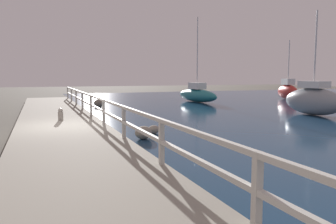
{
  "coord_description": "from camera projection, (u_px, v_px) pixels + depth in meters",
  "views": [
    {
      "loc": [
        -0.82,
        -12.84,
        2.16
      ],
      "look_at": [
        3.18,
        -2.84,
        0.99
      ],
      "focal_mm": 35.0,
      "sensor_mm": 36.0,
      "label": 1
    }
  ],
  "objects": [
    {
      "name": "sailboat_teal",
      "position": [
        197.0,
        94.0,
        27.82
      ],
      "size": [
        1.49,
        6.0,
        7.05
      ],
      "rotation": [
        0.0,
        0.0,
        0.05
      ],
      "color": "#1E707A",
      "rests_on": "water_surface"
    },
    {
      "name": "ground_plane",
      "position": [
        62.0,
        134.0,
        12.39
      ],
      "size": [
        120.0,
        120.0,
        0.0
      ],
      "primitive_type": "plane",
      "color": "#4C473D"
    },
    {
      "name": "mooring_bollard",
      "position": [
        61.0,
        114.0,
        13.78
      ],
      "size": [
        0.21,
        0.21,
        0.52
      ],
      "color": "gray",
      "rests_on": "dock_walkway"
    },
    {
      "name": "sailboat_gray",
      "position": [
        313.0,
        100.0,
        18.34
      ],
      "size": [
        1.39,
        4.01,
        5.76
      ],
      "rotation": [
        0.0,
        0.0,
        0.02
      ],
      "color": "gray",
      "rests_on": "water_surface"
    },
    {
      "name": "railing",
      "position": [
        103.0,
        107.0,
        12.86
      ],
      "size": [
        0.1,
        32.5,
        0.97
      ],
      "color": "beige",
      "rests_on": "dock_walkway"
    },
    {
      "name": "boulder_upstream",
      "position": [
        99.0,
        103.0,
        22.93
      ],
      "size": [
        0.76,
        0.68,
        0.57
      ],
      "color": "slate",
      "rests_on": "ground"
    },
    {
      "name": "boulder_mid_strip",
      "position": [
        143.0,
        133.0,
        11.31
      ],
      "size": [
        0.6,
        0.54,
        0.45
      ],
      "color": "gray",
      "rests_on": "ground"
    },
    {
      "name": "boulder_far_strip",
      "position": [
        154.0,
        130.0,
        12.36
      ],
      "size": [
        0.43,
        0.39,
        0.32
      ],
      "color": "gray",
      "rests_on": "ground"
    },
    {
      "name": "dock_walkway",
      "position": [
        62.0,
        130.0,
        12.37
      ],
      "size": [
        3.35,
        36.0,
        0.3
      ],
      "color": "gray",
      "rests_on": "ground"
    },
    {
      "name": "sailboat_red",
      "position": [
        288.0,
        91.0,
        31.21
      ],
      "size": [
        1.94,
        3.64,
        5.56
      ],
      "rotation": [
        0.0,
        0.0,
        -0.26
      ],
      "color": "red",
      "rests_on": "water_surface"
    }
  ]
}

